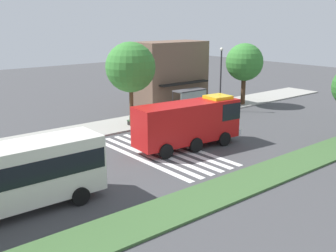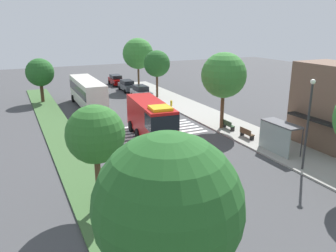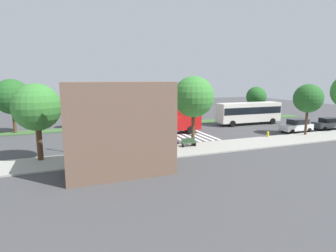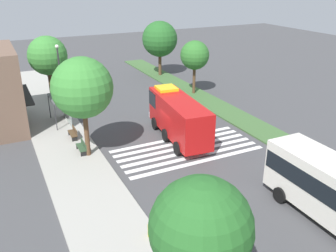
# 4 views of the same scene
# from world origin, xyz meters

# --- Properties ---
(ground_plane) EXTENTS (120.00, 120.00, 0.00)m
(ground_plane) POSITION_xyz_m (0.00, 0.00, 0.00)
(ground_plane) COLOR #424244
(sidewalk) EXTENTS (60.00, 4.61, 0.14)m
(sidewalk) POSITION_xyz_m (0.00, 8.67, 0.07)
(sidewalk) COLOR #9E9B93
(sidewalk) RESTS_ON ground_plane
(median_strip) EXTENTS (60.00, 3.00, 0.14)m
(median_strip) POSITION_xyz_m (0.00, -7.87, 0.07)
(median_strip) COLOR #3D6033
(median_strip) RESTS_ON ground_plane
(crosswalk) EXTENTS (4.95, 11.46, 0.01)m
(crosswalk) POSITION_xyz_m (-2.19, 0.00, 0.01)
(crosswalk) COLOR silver
(crosswalk) RESTS_ON ground_plane
(fire_truck) EXTENTS (8.93, 3.37, 3.79)m
(fire_truck) POSITION_xyz_m (0.27, -0.42, 2.06)
(fire_truck) COLOR #B71414
(fire_truck) RESTS_ON ground_plane
(parked_car_west) EXTENTS (4.61, 2.15, 1.75)m
(parked_car_west) POSITION_xyz_m (-29.23, 5.17, 0.90)
(parked_car_west) COLOR #720505
(parked_car_west) RESTS_ON ground_plane
(parked_car_mid) EXTENTS (4.80, 2.08, 1.72)m
(parked_car_mid) POSITION_xyz_m (-23.20, 5.17, 0.89)
(parked_car_mid) COLOR #474C51
(parked_car_mid) RESTS_ON ground_plane
(parked_car_east) EXTENTS (4.62, 2.02, 1.84)m
(parked_car_east) POSITION_xyz_m (-17.08, 5.17, 0.93)
(parked_car_east) COLOR silver
(parked_car_east) RESTS_ON ground_plane
(transit_bus) EXTENTS (11.04, 2.95, 3.55)m
(transit_bus) POSITION_xyz_m (-14.98, -2.87, 2.11)
(transit_bus) COLOR silver
(transit_bus) RESTS_ON ground_plane
(bus_stop_shelter) EXTENTS (3.50, 1.40, 2.46)m
(bus_stop_shelter) POSITION_xyz_m (7.82, 7.65, 1.89)
(bus_stop_shelter) COLOR #4C4C51
(bus_stop_shelter) RESTS_ON sidewalk
(bench_near_shelter) EXTENTS (1.60, 0.50, 0.90)m
(bench_near_shelter) POSITION_xyz_m (3.82, 7.68, 0.59)
(bench_near_shelter) COLOR #4C3823
(bench_near_shelter) RESTS_ON sidewalk
(bench_west_of_shelter) EXTENTS (1.60, 0.50, 0.90)m
(bench_west_of_shelter) POSITION_xyz_m (0.80, 7.68, 0.59)
(bench_west_of_shelter) COLOR #2D472D
(bench_west_of_shelter) RESTS_ON sidewalk
(street_lamp) EXTENTS (0.36, 0.36, 6.64)m
(street_lamp) POSITION_xyz_m (11.36, 6.97, 4.03)
(street_lamp) COLOR #2D2D30
(street_lamp) RESTS_ON sidewalk
(sidewalk_tree_far_west) EXTENTS (4.85, 4.85, 8.01)m
(sidewalk_tree_far_west) POSITION_xyz_m (-23.92, 7.37, 5.71)
(sidewalk_tree_far_west) COLOR #513823
(sidewalk_tree_far_west) RESTS_ON sidewalk
(sidewalk_tree_west) EXTENTS (3.70, 3.70, 6.63)m
(sidewalk_tree_west) POSITION_xyz_m (-16.39, 7.37, 4.90)
(sidewalk_tree_west) COLOR #47301E
(sidewalk_tree_west) RESTS_ON sidewalk
(sidewalk_tree_center) EXTENTS (4.46, 4.46, 7.61)m
(sidewalk_tree_center) POSITION_xyz_m (0.13, 7.37, 5.50)
(sidewalk_tree_center) COLOR #513823
(sidewalk_tree_center) RESTS_ON sidewalk
(median_tree_far_west) EXTENTS (3.69, 3.69, 5.82)m
(median_tree_far_west) POSITION_xyz_m (-20.33, -7.87, 4.08)
(median_tree_far_west) COLOR #47301E
(median_tree_far_west) RESTS_ON median_strip
(median_tree_west) EXTENTS (3.28, 3.28, 6.10)m
(median_tree_west) POSITION_xyz_m (10.32, -7.87, 4.57)
(median_tree_west) COLOR #513823
(median_tree_west) RESTS_ON median_strip
(median_tree_center) EXTENTS (4.72, 4.72, 7.27)m
(median_tree_center) POSITION_xyz_m (19.68, -7.87, 5.03)
(median_tree_center) COLOR #513823
(median_tree_center) RESTS_ON median_strip
(fire_hydrant) EXTENTS (0.28, 0.28, 0.70)m
(fire_hydrant) POSITION_xyz_m (-10.65, 6.87, 0.49)
(fire_hydrant) COLOR gold
(fire_hydrant) RESTS_ON sidewalk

